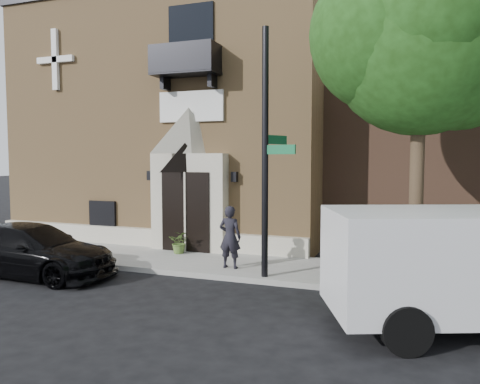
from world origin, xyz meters
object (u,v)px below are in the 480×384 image
Objects in this scene: black_sedan at (31,250)px; fire_hydrant at (394,270)px; pedestrian_near at (230,237)px; dumpster at (401,258)px; street_sign at (266,153)px.

black_sedan is 9.50m from fire_hydrant.
black_sedan is 5.42m from pedestrian_near.
dumpster is at bearing 178.31° from pedestrian_near.
fire_hydrant is at bearing -154.32° from dumpster.
black_sedan reaches higher than fire_hydrant.
black_sedan is 6.91m from street_sign.
street_sign is 2.66m from pedestrian_near.
street_sign is at bearing -76.47° from black_sedan.
dumpster is 4.51m from pedestrian_near.
fire_hydrant is at bearing 176.48° from pedestrian_near.
pedestrian_near is at bearing 176.67° from street_sign.
dumpster is at bearing -79.46° from black_sedan.
black_sedan is at bearing -169.31° from fire_hydrant.
pedestrian_near is (4.98, 2.11, 0.32)m from black_sedan.
black_sedan is at bearing 176.41° from dumpster.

